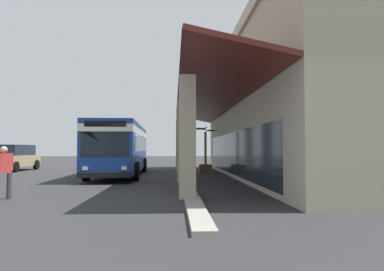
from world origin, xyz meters
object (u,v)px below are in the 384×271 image
potted_palm (205,162)px  transit_bus (121,146)px  pedestrian (3,169)px  parked_suv_tan (14,157)px

potted_palm → transit_bus: bearing=-68.3°
transit_bus → pedestrian: (9.98, -2.26, -0.87)m
transit_bus → parked_suv_tan: 10.15m
parked_suv_tan → potted_palm: 14.64m
pedestrian → potted_palm: potted_palm is taller
parked_suv_tan → pedestrian: parked_suv_tan is taller
transit_bus → potted_palm: 6.09m
transit_bus → parked_suv_tan: size_ratio=2.31×
transit_bus → pedestrian: bearing=-12.7°
pedestrian → parked_suv_tan: bearing=-156.2°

